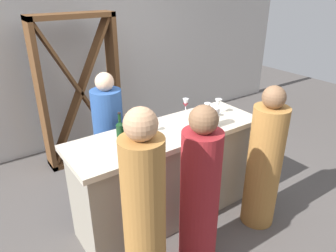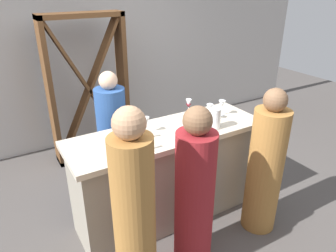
{
  "view_description": "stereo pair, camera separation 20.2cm",
  "coord_description": "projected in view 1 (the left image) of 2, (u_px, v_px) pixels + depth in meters",
  "views": [
    {
      "loc": [
        -1.54,
        -2.2,
        2.28
      ],
      "look_at": [
        0.0,
        0.0,
        1.03
      ],
      "focal_mm": 33.81,
      "sensor_mm": 36.0,
      "label": 1
    },
    {
      "loc": [
        -1.38,
        -2.31,
        2.28
      ],
      "look_at": [
        0.0,
        0.0,
        1.03
      ],
      "focal_mm": 33.81,
      "sensor_mm": 36.0,
      "label": 2
    }
  ],
  "objects": [
    {
      "name": "back_wall",
      "position": [
        78.0,
        49.0,
        4.44
      ],
      "size": [
        8.0,
        0.1,
        2.8
      ],
      "primitive_type": "cube",
      "color": "#BCB7B2",
      "rests_on": "ground"
    },
    {
      "name": "wine_glass_near_left",
      "position": [
        207.0,
        108.0,
        3.18
      ],
      "size": [
        0.07,
        0.07,
        0.17
      ],
      "color": "white",
      "rests_on": "bar_counter"
    },
    {
      "name": "water_pitcher",
      "position": [
        214.0,
        117.0,
        3.03
      ],
      "size": [
        0.11,
        0.11,
        0.2
      ],
      "color": "silver",
      "rests_on": "bar_counter"
    },
    {
      "name": "wine_glass_near_center",
      "position": [
        218.0,
        103.0,
        3.32
      ],
      "size": [
        0.07,
        0.07,
        0.16
      ],
      "color": "white",
      "rests_on": "bar_counter"
    },
    {
      "name": "person_server_behind",
      "position": [
        110.0,
        143.0,
        3.43
      ],
      "size": [
        0.33,
        0.33,
        1.45
      ],
      "rotation": [
        0.0,
        0.0,
        -1.52
      ],
      "color": "#284C8C",
      "rests_on": "ground"
    },
    {
      "name": "wine_bottle_leftmost_clear_pale",
      "position": [
        127.0,
        145.0,
        2.48
      ],
      "size": [
        0.08,
        0.08,
        0.31
      ],
      "color": "#B7C6B2",
      "rests_on": "bar_counter"
    },
    {
      "name": "wine_rack",
      "position": [
        80.0,
        92.0,
        4.09
      ],
      "size": [
        1.04,
        0.28,
        1.93
      ],
      "color": "brown",
      "rests_on": "ground"
    },
    {
      "name": "person_center_guest",
      "position": [
        200.0,
        195.0,
        2.57
      ],
      "size": [
        0.4,
        0.4,
        1.47
      ],
      "rotation": [
        0.0,
        0.0,
        1.27
      ],
      "color": "maroon",
      "rests_on": "ground"
    },
    {
      "name": "person_right_guest",
      "position": [
        144.0,
        220.0,
        2.2
      ],
      "size": [
        0.38,
        0.38,
        1.6
      ],
      "rotation": [
        0.0,
        0.0,
        1.88
      ],
      "color": "#9E6B33",
      "rests_on": "ground"
    },
    {
      "name": "ground_plane",
      "position": [
        168.0,
        213.0,
        3.4
      ],
      "size": [
        12.0,
        12.0,
        0.0
      ],
      "primitive_type": "plane",
      "color": "#4C4744"
    },
    {
      "name": "person_left_guest",
      "position": [
        264.0,
        164.0,
        3.03
      ],
      "size": [
        0.42,
        0.42,
        1.46
      ],
      "rotation": [
        0.0,
        0.0,
        1.94
      ],
      "color": "#9E6B33",
      "rests_on": "ground"
    },
    {
      "name": "wine_bottle_center_dark_green",
      "position": [
        130.0,
        133.0,
        2.7
      ],
      "size": [
        0.07,
        0.07,
        0.27
      ],
      "color": "black",
      "rests_on": "bar_counter"
    },
    {
      "name": "wine_glass_near_right",
      "position": [
        146.0,
        122.0,
        2.9
      ],
      "size": [
        0.06,
        0.06,
        0.15
      ],
      "color": "white",
      "rests_on": "bar_counter"
    },
    {
      "name": "wine_bottle_second_left_dark_green",
      "position": [
        120.0,
        131.0,
        2.74
      ],
      "size": [
        0.07,
        0.07,
        0.27
      ],
      "color": "black",
      "rests_on": "bar_counter"
    },
    {
      "name": "bar_counter",
      "position": [
        168.0,
        174.0,
        3.19
      ],
      "size": [
        1.93,
        0.64,
        0.98
      ],
      "color": "gray",
      "rests_on": "ground"
    },
    {
      "name": "wine_glass_far_left",
      "position": [
        186.0,
        104.0,
        3.31
      ],
      "size": [
        0.07,
        0.07,
        0.17
      ],
      "color": "white",
      "rests_on": "bar_counter"
    }
  ]
}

